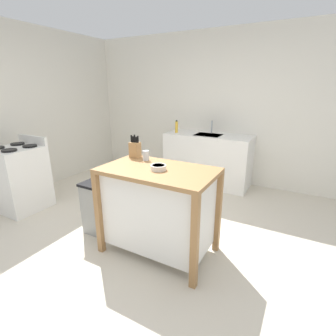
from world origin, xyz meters
TOP-DOWN VIEW (x-y plane):
  - ground_plane at (0.00, 0.00)m, footprint 6.18×6.18m
  - wall_back at (0.00, 2.57)m, footprint 5.18×0.10m
  - wall_left at (-2.59, 0.98)m, footprint 0.10×3.17m
  - kitchen_island at (0.18, 0.09)m, footprint 1.12×0.67m
  - knife_block at (-0.26, 0.33)m, footprint 0.11×0.09m
  - bowl_ceramic_wide at (0.20, 0.06)m, footprint 0.15×0.15m
  - drinking_cup at (-0.08, 0.29)m, footprint 0.07×0.07m
  - trash_bin at (-0.62, 0.07)m, footprint 0.36×0.28m
  - sink_counter at (-0.08, 2.22)m, footprint 1.48×0.60m
  - sink_faucet at (-0.08, 2.36)m, footprint 0.02×0.02m
  - bottle_spray_cleaner at (-0.65, 2.12)m, footprint 0.05×0.05m
  - stove at (-2.04, 0.01)m, footprint 0.60×0.60m

SIDE VIEW (x-z plane):
  - ground_plane at x=0.00m, z-range 0.00..0.00m
  - trash_bin at x=-0.62m, z-range 0.00..0.63m
  - sink_counter at x=-0.08m, z-range 0.00..0.89m
  - stove at x=-2.04m, z-range -0.05..0.96m
  - kitchen_island at x=0.18m, z-range 0.05..0.97m
  - bowl_ceramic_wide at x=0.20m, z-range 0.92..0.97m
  - drinking_cup at x=-0.08m, z-range 0.92..1.03m
  - bottle_spray_cleaner at x=-0.65m, z-range 0.88..1.11m
  - sink_faucet at x=-0.08m, z-range 0.89..1.11m
  - knife_block at x=-0.26m, z-range 0.89..1.14m
  - wall_back at x=0.00m, z-range 0.00..2.60m
  - wall_left at x=-2.59m, z-range 0.00..2.60m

